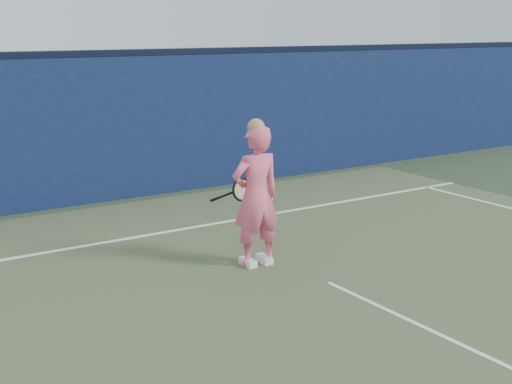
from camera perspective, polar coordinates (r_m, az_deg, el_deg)
ground at (r=7.94m, az=10.40°, el=-9.33°), size 80.00×80.00×0.00m
backstop_wall at (r=12.95m, az=-9.55°, el=5.20°), size 24.00×0.40×2.50m
wall_cap at (r=12.83m, az=-9.78°, el=10.95°), size 24.00×0.42×0.10m
player at (r=8.98m, az=0.00°, el=-0.31°), size 0.68×0.46×1.89m
racket at (r=9.33m, az=-1.29°, el=0.13°), size 0.58×0.17×0.32m
court_lines at (r=7.72m, az=12.11°, el=-9.99°), size 11.00×12.04×0.01m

